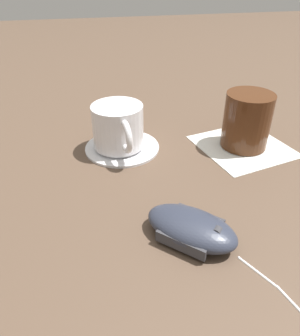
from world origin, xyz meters
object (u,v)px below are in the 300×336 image
at_px(computer_mouse, 191,228).
at_px(coffee_cup, 118,127).
at_px(drinking_glass, 247,121).
at_px(saucer, 122,146).

bearing_deg(computer_mouse, coffee_cup, 14.27).
bearing_deg(drinking_glass, saucer, 80.90).
bearing_deg(coffee_cup, drinking_glass, -98.08).
xyz_separation_m(coffee_cup, computer_mouse, (-0.23, -0.06, -0.03)).
relative_size(saucer, coffee_cup, 1.10).
distance_m(coffee_cup, computer_mouse, 0.24).
bearing_deg(computer_mouse, saucer, 12.90).
bearing_deg(saucer, computer_mouse, -167.10).
xyz_separation_m(saucer, drinking_glass, (-0.03, -0.21, 0.05)).
distance_m(saucer, computer_mouse, 0.24).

